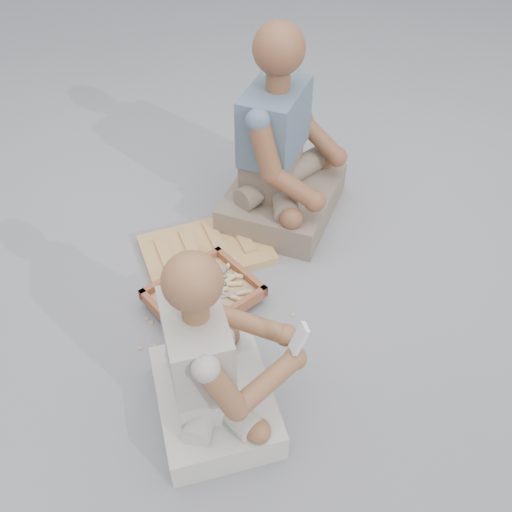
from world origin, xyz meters
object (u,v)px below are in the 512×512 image
tool_tray (204,295)px  companion (281,158)px  carved_panel (206,249)px  craftsman (211,368)px

tool_tray → companion: size_ratio=0.50×
carved_panel → companion: (0.48, 0.10, 0.31)m
carved_panel → craftsman: craftsman is taller
carved_panel → tool_tray: size_ratio=1.20×
carved_panel → tool_tray: (-0.16, -0.30, 0.04)m
craftsman → companion: (0.83, 0.90, 0.06)m
craftsman → companion: companion is taller
tool_tray → craftsman: size_ratio=0.63×
craftsman → carved_panel: bearing=170.2°
carved_panel → companion: companion is taller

